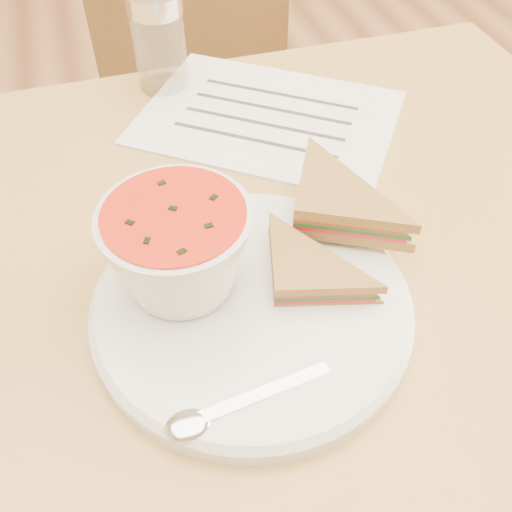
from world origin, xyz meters
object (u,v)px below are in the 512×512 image
object	(u,v)px
dining_table	(228,419)
chair_far	(190,131)
condiment_shaker	(159,42)
soup_bowl	(179,252)
plate	(252,306)

from	to	relation	value
dining_table	chair_far	xyz separation A→B (m)	(0.08, 0.59, 0.09)
chair_far	condiment_shaker	world-z (taller)	chair_far
dining_table	chair_far	bearing A→B (deg)	82.36
chair_far	soup_bowl	xyz separation A→B (m)	(-0.12, -0.65, 0.34)
dining_table	soup_bowl	world-z (taller)	soup_bowl
soup_bowl	dining_table	bearing A→B (deg)	53.60
chair_far	dining_table	bearing A→B (deg)	98.01
condiment_shaker	dining_table	bearing A→B (deg)	-91.48
dining_table	plate	xyz separation A→B (m)	(0.01, -0.09, 0.38)
chair_far	soup_bowl	world-z (taller)	chair_far
plate	soup_bowl	size ratio (longest dim) A/B	2.23
soup_bowl	condiment_shaker	xyz separation A→B (m)	(0.05, 0.36, 0.00)
dining_table	chair_far	distance (m)	0.61
dining_table	condiment_shaker	bearing A→B (deg)	88.52
dining_table	condiment_shaker	size ratio (longest dim) A/B	8.13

